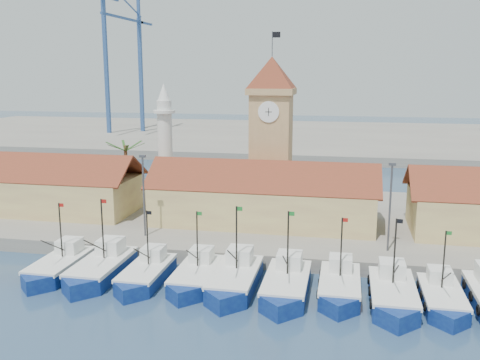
% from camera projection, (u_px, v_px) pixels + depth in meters
% --- Properties ---
extents(ground, '(400.00, 400.00, 0.00)m').
position_uv_depth(ground, '(227.00, 302.00, 45.67)').
color(ground, '#1E3B50').
rests_on(ground, ground).
extents(quay, '(140.00, 32.00, 1.50)m').
position_uv_depth(quay, '(268.00, 219.00, 68.58)').
color(quay, gray).
rests_on(quay, ground).
extents(terminal, '(240.00, 80.00, 2.00)m').
position_uv_depth(terminal, '(312.00, 138.00, 151.17)').
color(terminal, gray).
rests_on(terminal, ground).
extents(boat_0, '(3.56, 9.75, 7.38)m').
position_uv_depth(boat_0, '(58.00, 268.00, 51.56)').
color(boat_0, navy).
rests_on(boat_0, ground).
extents(boat_1, '(3.85, 10.55, 7.98)m').
position_uv_depth(boat_1, '(100.00, 270.00, 50.76)').
color(boat_1, navy).
rests_on(boat_1, ground).
extents(boat_2, '(3.44, 9.42, 7.13)m').
position_uv_depth(boat_2, '(145.00, 275.00, 49.66)').
color(boat_2, navy).
rests_on(boat_2, ground).
extents(boat_3, '(3.47, 9.51, 7.19)m').
position_uv_depth(boat_3, '(195.00, 277.00, 49.15)').
color(boat_3, navy).
rests_on(boat_3, ground).
extents(boat_4, '(3.84, 10.52, 7.96)m').
position_uv_depth(boat_4, '(234.00, 281.00, 48.09)').
color(boat_4, navy).
rests_on(boat_4, ground).
extents(boat_5, '(3.79, 10.37, 7.85)m').
position_uv_depth(boat_5, '(286.00, 287.00, 46.83)').
color(boat_5, navy).
rests_on(boat_5, ground).
extents(boat_6, '(3.51, 9.62, 7.28)m').
position_uv_depth(boat_6, '(340.00, 288.00, 46.74)').
color(boat_6, navy).
rests_on(boat_6, ground).
extents(boat_7, '(3.74, 10.23, 7.74)m').
position_uv_depth(boat_7, '(393.00, 297.00, 44.84)').
color(boat_7, navy).
rests_on(boat_7, ground).
extents(boat_8, '(3.29, 9.01, 6.81)m').
position_uv_depth(boat_8, '(443.00, 300.00, 44.40)').
color(boat_8, navy).
rests_on(boat_8, ground).
extents(hall_left, '(31.20, 10.13, 7.61)m').
position_uv_depth(hall_left, '(23.00, 190.00, 70.24)').
color(hall_left, '#DDCD79').
rests_on(hall_left, quay).
extents(hall_center, '(27.04, 10.13, 7.61)m').
position_uv_depth(hall_center, '(263.00, 202.00, 64.09)').
color(hall_center, '#DDCD79').
rests_on(hall_center, quay).
extents(clock_tower, '(5.80, 5.80, 22.70)m').
position_uv_depth(clock_tower, '(271.00, 130.00, 68.27)').
color(clock_tower, tan).
rests_on(clock_tower, quay).
extents(minaret, '(3.00, 3.00, 16.30)m').
position_uv_depth(minaret, '(165.00, 143.00, 73.52)').
color(minaret, silver).
rests_on(minaret, quay).
extents(palm_tree, '(5.60, 5.03, 8.39)m').
position_uv_depth(palm_tree, '(126.00, 169.00, 73.25)').
color(palm_tree, brown).
rests_on(palm_tree, quay).
extents(lamp_posts, '(80.70, 0.25, 9.03)m').
position_uv_depth(lamp_posts, '(257.00, 197.00, 55.81)').
color(lamp_posts, '#3F3F44').
rests_on(lamp_posts, quay).
extents(crane_blue_far, '(1.00, 35.06, 45.79)m').
position_uv_depth(crane_blue_far, '(102.00, 41.00, 147.72)').
color(crane_blue_far, '#2D508C').
rests_on(crane_blue_far, terminal).
extents(crane_blue_near, '(1.00, 34.18, 39.30)m').
position_uv_depth(crane_blue_near, '(138.00, 55.00, 152.63)').
color(crane_blue_near, '#2D508C').
rests_on(crane_blue_near, terminal).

